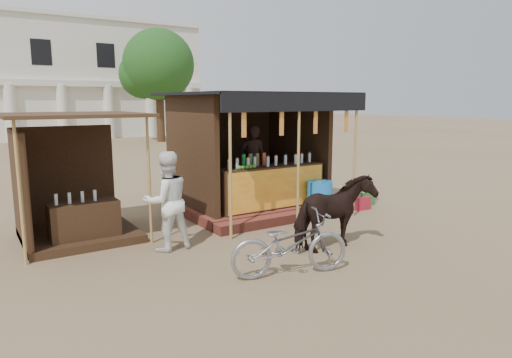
{
  "coord_description": "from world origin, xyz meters",
  "views": [
    {
      "loc": [
        -4.74,
        -5.72,
        2.61
      ],
      "look_at": [
        0.0,
        1.6,
        1.1
      ],
      "focal_mm": 32.0,
      "sensor_mm": 36.0,
      "label": 1
    }
  ],
  "objects": [
    {
      "name": "cow",
      "position": [
        0.62,
        0.04,
        0.66
      ],
      "size": [
        1.59,
        0.8,
        1.31
      ],
      "primitive_type": "imported",
      "rotation": [
        0.0,
        0.0,
        1.63
      ],
      "color": "black",
      "rests_on": "ground"
    },
    {
      "name": "tree",
      "position": [
        5.81,
        22.14,
        4.63
      ],
      "size": [
        4.5,
        4.4,
        7.0
      ],
      "color": "#382314",
      "rests_on": "ground"
    },
    {
      "name": "cooler",
      "position": [
        3.54,
        2.21,
        0.23
      ],
      "size": [
        0.73,
        0.59,
        0.46
      ],
      "color": "#1B7C2D",
      "rests_on": "ground"
    },
    {
      "name": "blue_barrel",
      "position": [
        1.99,
        2.0,
        0.4
      ],
      "size": [
        0.72,
        0.72,
        0.81
      ],
      "primitive_type": "cylinder",
      "rotation": [
        0.0,
        0.0,
        -0.3
      ],
      "color": "blue",
      "rests_on": "ground"
    },
    {
      "name": "red_crate",
      "position": [
        3.25,
        2.0,
        0.16
      ],
      "size": [
        0.42,
        0.41,
        0.31
      ],
      "primitive_type": "cube",
      "rotation": [
        0.0,
        0.0,
        -0.03
      ],
      "color": "maroon",
      "rests_on": "ground"
    },
    {
      "name": "main_stall",
      "position": [
        1.01,
        3.36,
        1.03
      ],
      "size": [
        3.6,
        3.61,
        2.78
      ],
      "color": "brown",
      "rests_on": "ground"
    },
    {
      "name": "secondary_stall",
      "position": [
        -3.17,
        3.24,
        0.85
      ],
      "size": [
        2.4,
        2.4,
        2.38
      ],
      "color": "#3C2215",
      "rests_on": "ground"
    },
    {
      "name": "motorbike",
      "position": [
        -0.75,
        -0.5,
        0.48
      ],
      "size": [
        1.95,
        1.12,
        0.97
      ],
      "primitive_type": "imported",
      "rotation": [
        0.0,
        0.0,
        1.29
      ],
      "color": "gray",
      "rests_on": "ground"
    },
    {
      "name": "bystander",
      "position": [
        -1.83,
        1.64,
        0.87
      ],
      "size": [
        0.86,
        0.68,
        1.75
      ],
      "primitive_type": "imported",
      "rotation": [
        0.0,
        0.0,
        3.16
      ],
      "color": "white",
      "rests_on": "ground"
    },
    {
      "name": "ground",
      "position": [
        0.0,
        0.0,
        0.0
      ],
      "size": [
        120.0,
        120.0,
        0.0
      ],
      "primitive_type": "plane",
      "color": "#846B4C",
      "rests_on": "ground"
    },
    {
      "name": "background_building",
      "position": [
        -2.0,
        29.94,
        3.98
      ],
      "size": [
        26.0,
        7.45,
        8.18
      ],
      "color": "silver",
      "rests_on": "ground"
    }
  ]
}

